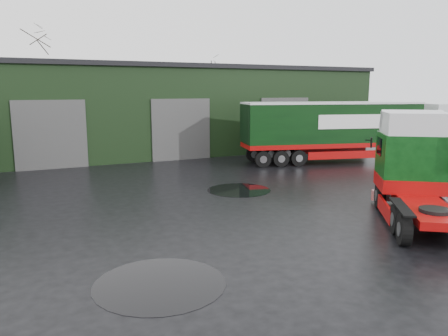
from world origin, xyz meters
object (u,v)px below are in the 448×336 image
Objects in this scene: lorry_right at (331,132)px; hero_tractor at (424,171)px; tree_back_a at (35,88)px; warehouse at (154,108)px; tree_back_b at (201,98)px.

hero_tractor is at bearing -11.85° from lorry_right.
tree_back_a is (-16.29, 21.00, 2.82)m from lorry_right.
warehouse is 2.21× the size of lorry_right.
tree_back_a reaches higher than tree_back_b.
warehouse is 13.83m from lorry_right.
tree_back_a is at bearing -128.31° from lorry_right.
tree_back_a is (-10.50, 33.00, 2.85)m from hero_tractor.
warehouse reaches higher than lorry_right.
tree_back_b is at bearing 0.00° from tree_back_a.
tree_back_b is (8.00, 10.00, 0.59)m from warehouse.
tree_back_b reaches higher than warehouse.
lorry_right is at bearing -53.01° from warehouse.
hero_tractor is 0.42× the size of lorry_right.
tree_back_a reaches higher than hero_tractor.
warehouse is at bearing -51.34° from tree_back_a.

